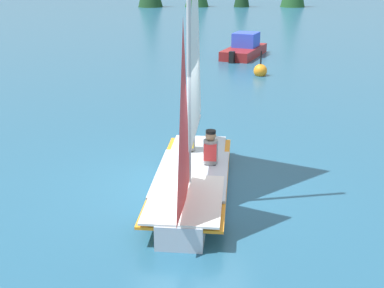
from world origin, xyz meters
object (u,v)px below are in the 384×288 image
object	(u,v)px
sailor_helm	(210,155)
buoy_marker	(260,71)
sailboat_main	(192,154)
motorboat_distant	(244,48)
sailor_crew	(188,142)

from	to	relation	value
sailor_helm	buoy_marker	distance (m)	10.93
sailboat_main	motorboat_distant	bearing A→B (deg)	176.09
sailor_helm	sailor_crew	world-z (taller)	same
sailor_crew	motorboat_distant	world-z (taller)	sailor_crew
sailboat_main	buoy_marker	bearing A→B (deg)	171.23
sailor_helm	buoy_marker	world-z (taller)	sailor_helm
motorboat_distant	buoy_marker	world-z (taller)	motorboat_distant
motorboat_distant	sailboat_main	bearing A→B (deg)	-166.75
sailor_crew	buoy_marker	size ratio (longest dim) A/B	1.04
sailor_crew	sailboat_main	bearing A→B (deg)	9.96
sailboat_main	motorboat_distant	distance (m)	15.91
buoy_marker	motorboat_distant	bearing A→B (deg)	94.65
sailboat_main	sailor_helm	xyz separation A→B (m)	(0.36, 0.44, -0.18)
sailor_crew	sailor_helm	bearing A→B (deg)	37.40
sailboat_main	motorboat_distant	xyz separation A→B (m)	(2.06, 15.77, -0.41)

